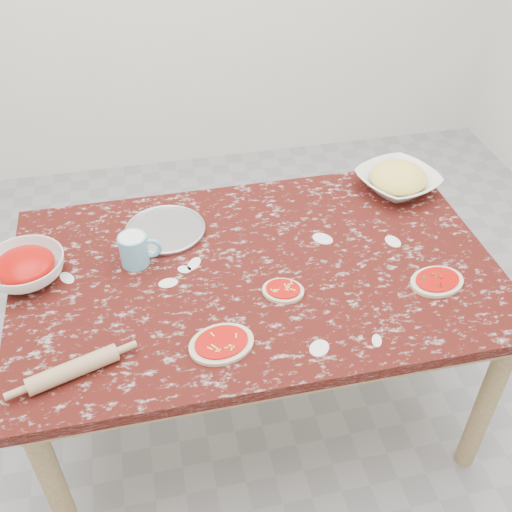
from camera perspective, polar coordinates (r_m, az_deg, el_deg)
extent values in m
plane|color=gray|center=(2.56, 0.00, -13.83)|extent=(4.00, 4.00, 0.00)
cube|color=#390D0A|center=(2.02, 0.00, -1.52)|extent=(1.60, 1.00, 0.04)
cube|color=tan|center=(2.06, 0.00, -2.77)|extent=(1.50, 0.90, 0.08)
cylinder|color=tan|center=(2.05, -18.55, -20.09)|extent=(0.07, 0.07, 0.71)
cylinder|color=tan|center=(2.27, 21.04, -12.86)|extent=(0.07, 0.07, 0.71)
cylinder|color=tan|center=(2.58, -17.92, -3.92)|extent=(0.07, 0.07, 0.71)
cylinder|color=tan|center=(2.76, 12.82, 0.48)|extent=(0.07, 0.07, 0.71)
cylinder|color=#B2B2B7|center=(2.18, -8.60, 2.43)|extent=(0.31, 0.31, 0.01)
imported|color=white|center=(2.08, -21.06, -1.13)|extent=(0.30, 0.30, 0.08)
imported|color=white|center=(2.42, 13.29, 6.87)|extent=(0.38, 0.38, 0.07)
cylinder|color=#65ACCB|center=(2.03, -11.53, 0.57)|extent=(0.10, 0.10, 0.11)
torus|color=#65ACCB|center=(2.02, -9.98, 0.72)|extent=(0.08, 0.02, 0.08)
cylinder|color=silver|center=(2.00, -11.67, 1.42)|extent=(0.08, 0.08, 0.01)
ellipsoid|color=beige|center=(1.76, -3.30, -8.36)|extent=(0.22, 0.19, 0.01)
ellipsoid|color=red|center=(1.75, -3.31, -8.17)|extent=(0.18, 0.15, 0.00)
ellipsoid|color=beige|center=(1.91, 2.59, -3.34)|extent=(0.17, 0.15, 0.01)
ellipsoid|color=red|center=(1.91, 2.60, -3.15)|extent=(0.14, 0.13, 0.00)
ellipsoid|color=beige|center=(2.03, 16.80, -2.35)|extent=(0.20, 0.17, 0.01)
ellipsoid|color=red|center=(2.02, 16.85, -2.17)|extent=(0.17, 0.14, 0.00)
cylinder|color=tan|center=(1.74, -17.00, -10.27)|extent=(0.26, 0.13, 0.05)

